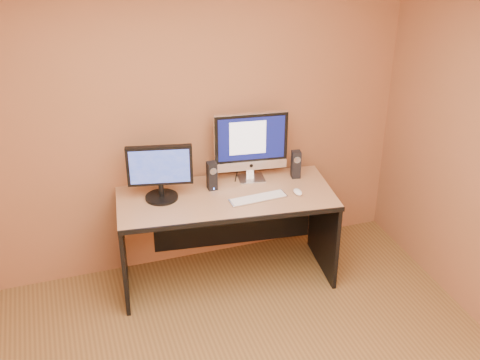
# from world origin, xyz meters

# --- Properties ---
(walls) EXTENTS (4.00, 4.00, 2.60)m
(walls) POSITION_xyz_m (0.00, 0.00, 1.30)
(walls) COLOR #945B3C
(walls) RESTS_ON ground
(ceiling) EXTENTS (4.00, 4.00, 0.00)m
(ceiling) POSITION_xyz_m (0.00, 0.00, 2.60)
(ceiling) COLOR white
(ceiling) RESTS_ON walls
(desk) EXTENTS (1.79, 0.95, 0.79)m
(desk) POSITION_xyz_m (0.34, 1.58, 0.40)
(desk) COLOR #A97A54
(desk) RESTS_ON ground
(imac) EXTENTS (0.64, 0.30, 0.59)m
(imac) POSITION_xyz_m (0.63, 1.79, 1.09)
(imac) COLOR silver
(imac) RESTS_ON desk
(second_monitor) EXTENTS (0.56, 0.36, 0.45)m
(second_monitor) POSITION_xyz_m (-0.15, 1.70, 1.02)
(second_monitor) COLOR black
(second_monitor) RESTS_ON desk
(speaker_left) EXTENTS (0.08, 0.08, 0.24)m
(speaker_left) POSITION_xyz_m (0.27, 1.73, 0.91)
(speaker_left) COLOR black
(speaker_left) RESTS_ON desk
(speaker_right) EXTENTS (0.09, 0.09, 0.24)m
(speaker_right) POSITION_xyz_m (0.99, 1.71, 0.91)
(speaker_right) COLOR black
(speaker_right) RESTS_ON desk
(keyboard) EXTENTS (0.47, 0.15, 0.02)m
(keyboard) POSITION_xyz_m (0.57, 1.45, 0.80)
(keyboard) COLOR silver
(keyboard) RESTS_ON desk
(mouse) EXTENTS (0.06, 0.11, 0.04)m
(mouse) POSITION_xyz_m (0.89, 1.43, 0.81)
(mouse) COLOR white
(mouse) RESTS_ON desk
(cable_a) EXTENTS (0.03, 0.24, 0.01)m
(cable_a) POSITION_xyz_m (0.69, 1.88, 0.80)
(cable_a) COLOR black
(cable_a) RESTS_ON desk
(cable_b) EXTENTS (0.09, 0.18, 0.01)m
(cable_b) POSITION_xyz_m (0.52, 1.87, 0.80)
(cable_b) COLOR black
(cable_b) RESTS_ON desk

